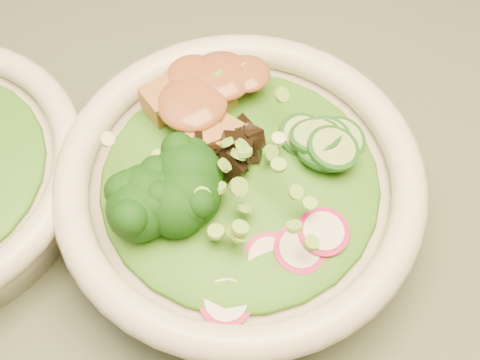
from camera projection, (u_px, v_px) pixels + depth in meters
dining_table at (240, 289)px, 0.66m from camera, size 1.20×0.80×0.75m
salad_bowl at (240, 193)px, 0.54m from camera, size 0.29×0.29×0.08m
lettuce_bed at (240, 179)px, 0.52m from camera, size 0.22×0.22×0.03m
broccoli_florets at (157, 202)px, 0.49m from camera, size 0.10×0.09×0.05m
radish_slices at (284, 252)px, 0.48m from camera, size 0.13×0.07×0.02m
cucumber_slices at (323, 141)px, 0.52m from camera, size 0.09×0.09×0.04m
mushroom_heap at (233, 156)px, 0.51m from camera, size 0.09×0.09×0.04m
tofu_cubes at (208, 104)px, 0.54m from camera, size 0.11×0.09×0.04m
peanut_sauce at (207, 93)px, 0.53m from camera, size 0.08×0.06×0.02m
scallion_garnish at (240, 161)px, 0.50m from camera, size 0.21×0.21×0.03m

